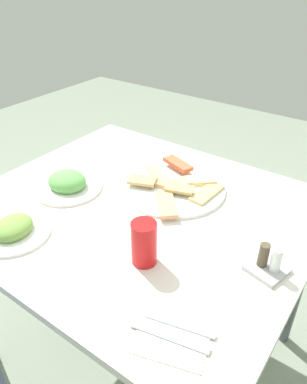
{
  "coord_description": "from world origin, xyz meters",
  "views": [
    {
      "loc": [
        -0.59,
        0.75,
        1.4
      ],
      "look_at": [
        -0.01,
        -0.06,
        0.76
      ],
      "focal_mm": 34.47,
      "sensor_mm": 36.0,
      "label": 1
    }
  ],
  "objects": [
    {
      "name": "fork",
      "position": [
        -0.34,
        0.3,
        0.74
      ],
      "size": [
        0.16,
        0.05,
        0.0
      ],
      "primitive_type": "cube",
      "rotation": [
        0.0,
        0.0,
        0.25
      ],
      "color": "silver",
      "rests_on": "paper_napkin"
    },
    {
      "name": "soda_can",
      "position": [
        -0.16,
        0.19,
        0.79
      ],
      "size": [
        0.08,
        0.08,
        0.12
      ],
      "primitive_type": "cylinder",
      "rotation": [
        0.0,
        0.0,
        1.85
      ],
      "color": "red",
      "rests_on": "dining_table"
    },
    {
      "name": "ground_plane",
      "position": [
        0.0,
        0.0,
        0.0
      ],
      "size": [
        6.0,
        6.0,
        0.0
      ],
      "primitive_type": "plane",
      "color": "gray"
    },
    {
      "name": "dining_table",
      "position": [
        0.0,
        0.0,
        0.65
      ],
      "size": [
        1.05,
        0.91,
        0.73
      ],
      "color": "silver",
      "rests_on": "ground_plane"
    },
    {
      "name": "condiment_caddy",
      "position": [
        -0.43,
        0.03,
        0.76
      ],
      "size": [
        0.11,
        0.11,
        0.08
      ],
      "color": "#B2B2B7",
      "rests_on": "dining_table"
    },
    {
      "name": "spoon",
      "position": [
        -0.34,
        0.34,
        0.74
      ],
      "size": [
        0.17,
        0.05,
        0.0
      ],
      "primitive_type": "cube",
      "rotation": [
        0.0,
        0.0,
        0.22
      ],
      "color": "silver",
      "rests_on": "paper_napkin"
    },
    {
      "name": "paper_napkin",
      "position": [
        -0.34,
        0.32,
        0.73
      ],
      "size": [
        0.19,
        0.19,
        0.0
      ],
      "primitive_type": "cube",
      "rotation": [
        0.0,
        0.0,
        0.3
      ],
      "color": "white",
      "rests_on": "dining_table"
    },
    {
      "name": "pide_platter",
      "position": [
        -0.04,
        -0.15,
        0.74
      ],
      "size": [
        0.34,
        0.35,
        0.04
      ],
      "color": "white",
      "rests_on": "dining_table"
    },
    {
      "name": "salad_plate_greens",
      "position": [
        0.21,
        0.31,
        0.75
      ],
      "size": [
        0.21,
        0.21,
        0.05
      ],
      "color": "white",
      "rests_on": "dining_table"
    },
    {
      "name": "salad_plate_rice",
      "position": [
        0.26,
        0.05,
        0.75
      ],
      "size": [
        0.23,
        0.23,
        0.07
      ],
      "color": "white",
      "rests_on": "dining_table"
    }
  ]
}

